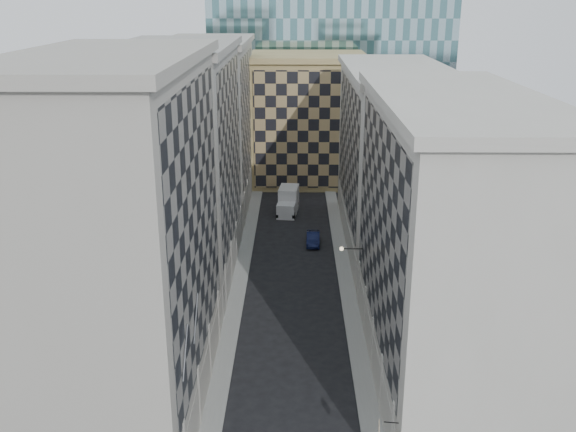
{
  "coord_description": "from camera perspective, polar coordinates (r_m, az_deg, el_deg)",
  "views": [
    {
      "loc": [
        0.17,
        -27.12,
        26.8
      ],
      "look_at": [
        -0.29,
        13.54,
        12.77
      ],
      "focal_mm": 40.0,
      "sensor_mm": 36.0,
      "label": 1
    }
  ],
  "objects": [
    {
      "name": "dark_car",
      "position": [
        72.73,
        2.24,
        -2.01
      ],
      "size": [
        1.57,
        4.24,
        1.39
      ],
      "primitive_type": "imported",
      "rotation": [
        0.0,
        0.0,
        -0.02
      ],
      "color": "#10173B",
      "rests_on": "ground"
    },
    {
      "name": "tan_block",
      "position": [
        96.61,
        1.74,
        8.68
      ],
      "size": [
        16.8,
        14.8,
        18.8
      ],
      "color": "tan",
      "rests_on": "ground"
    },
    {
      "name": "bldg_right_a",
      "position": [
        46.48,
        13.93,
        -2.31
      ],
      "size": [
        10.8,
        26.8,
        20.7
      ],
      "color": "#B9B6AA",
      "rests_on": "ground"
    },
    {
      "name": "sidewalk_east",
      "position": [
        63.27,
        5.22,
        -6.03
      ],
      "size": [
        1.5,
        100.0,
        0.15
      ],
      "primitive_type": "cube",
      "color": "gray",
      "rests_on": "ground"
    },
    {
      "name": "box_truck",
      "position": [
        83.15,
        0.01,
        1.25
      ],
      "size": [
        2.97,
        6.05,
        3.2
      ],
      "rotation": [
        0.0,
        0.0,
        -0.1
      ],
      "color": "silver",
      "rests_on": "ground"
    },
    {
      "name": "bldg_left_a",
      "position": [
        42.42,
        -14.51,
        -2.27
      ],
      "size": [
        10.8,
        22.8,
        23.7
      ],
      "color": "#A49F93",
      "rests_on": "ground"
    },
    {
      "name": "bldg_right_b",
      "position": [
        71.97,
        9.23,
        5.17
      ],
      "size": [
        10.8,
        28.8,
        19.7
      ],
      "color": "#B9B6AA",
      "rests_on": "ground"
    },
    {
      "name": "bldg_left_b",
      "position": [
        63.06,
        -9.5,
        4.57
      ],
      "size": [
        10.8,
        22.8,
        22.7
      ],
      "color": "#9C9A91",
      "rests_on": "ground"
    },
    {
      "name": "bldg_left_c",
      "position": [
        84.39,
        -6.96,
        7.99
      ],
      "size": [
        10.8,
        22.8,
        21.7
      ],
      "color": "#A49F93",
      "rests_on": "ground"
    },
    {
      "name": "shop_sign",
      "position": [
        38.19,
        8.18,
        -18.16
      ],
      "size": [
        1.15,
        0.72,
        0.8
      ],
      "rotation": [
        0.0,
        0.0,
        -0.12
      ],
      "color": "black",
      "rests_on": "ground"
    },
    {
      "name": "flagpoles_left",
      "position": [
        38.57,
        -8.64,
        -10.38
      ],
      "size": [
        0.1,
        6.33,
        2.33
      ],
      "color": "gray",
      "rests_on": "ground"
    },
    {
      "name": "bracket_lamp",
      "position": [
        55.28,
        4.97,
        -2.92
      ],
      "size": [
        1.98,
        0.36,
        0.36
      ],
      "color": "black",
      "rests_on": "ground"
    },
    {
      "name": "sidewalk_west",
      "position": [
        63.3,
        -4.35,
        -5.99
      ],
      "size": [
        1.5,
        100.0,
        0.15
      ],
      "primitive_type": "cube",
      "color": "gray",
      "rests_on": "ground"
    }
  ]
}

